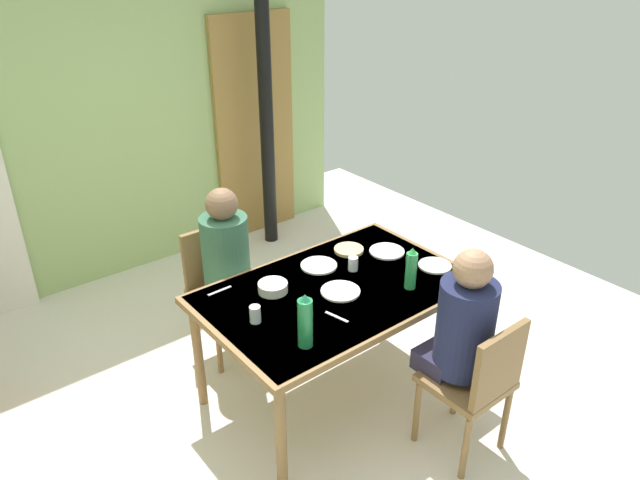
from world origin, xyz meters
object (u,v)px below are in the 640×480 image
(person_near_diner, at_px, (463,324))
(water_bottle_green_far, at_px, (411,269))
(water_bottle_green_near, at_px, (305,322))
(serving_bowl_center, at_px, (273,287))
(chair_far_diner, at_px, (219,284))
(chair_near_diner, at_px, (478,381))
(dining_table, at_px, (336,298))
(person_far_diner, at_px, (227,254))

(person_near_diner, height_order, water_bottle_green_far, person_near_diner)
(water_bottle_green_near, height_order, serving_bowl_center, water_bottle_green_near)
(chair_far_diner, bearing_deg, chair_near_diner, 108.37)
(chair_near_diner, relative_size, water_bottle_green_far, 3.37)
(chair_near_diner, bearing_deg, water_bottle_green_far, 82.56)
(chair_near_diner, height_order, water_bottle_green_near, water_bottle_green_near)
(dining_table, relative_size, water_bottle_green_far, 5.99)
(dining_table, distance_m, chair_far_diner, 0.92)
(chair_near_diner, bearing_deg, person_near_diner, 90.00)
(water_bottle_green_near, bearing_deg, chair_near_diner, -36.46)
(chair_far_diner, relative_size, person_far_diner, 1.13)
(chair_far_diner, xyz_separation_m, person_near_diner, (0.56, -1.55, 0.28))
(dining_table, distance_m, water_bottle_green_near, 0.60)
(water_bottle_green_near, relative_size, serving_bowl_center, 1.74)
(person_far_diner, relative_size, water_bottle_green_far, 2.98)
(chair_near_diner, bearing_deg, dining_table, 106.95)
(water_bottle_green_far, height_order, serving_bowl_center, water_bottle_green_far)
(person_near_diner, xyz_separation_m, water_bottle_green_far, (0.08, 0.45, 0.10))
(dining_table, relative_size, chair_near_diner, 1.78)
(person_near_diner, height_order, serving_bowl_center, person_near_diner)
(dining_table, height_order, water_bottle_green_far, water_bottle_green_far)
(water_bottle_green_near, height_order, water_bottle_green_far, water_bottle_green_near)
(chair_near_diner, height_order, person_near_diner, person_near_diner)
(dining_table, distance_m, serving_bowl_center, 0.38)
(water_bottle_green_near, bearing_deg, serving_bowl_center, 72.90)
(water_bottle_green_near, bearing_deg, chair_far_diner, 82.18)
(person_near_diner, relative_size, water_bottle_green_near, 2.60)
(person_near_diner, bearing_deg, chair_near_diner, -90.00)
(person_near_diner, bearing_deg, water_bottle_green_near, 151.21)
(dining_table, bearing_deg, person_near_diner, -70.03)
(person_near_diner, relative_size, person_far_diner, 1.00)
(dining_table, bearing_deg, chair_far_diner, 109.77)
(chair_far_diner, bearing_deg, serving_bowl_center, 89.82)
(water_bottle_green_far, bearing_deg, serving_bowl_center, 144.43)
(dining_table, relative_size, chair_far_diner, 1.78)
(person_far_diner, distance_m, water_bottle_green_near, 1.04)
(water_bottle_green_near, bearing_deg, person_near_diner, -28.79)
(dining_table, relative_size, serving_bowl_center, 9.10)
(dining_table, height_order, person_near_diner, person_near_diner)
(chair_far_diner, xyz_separation_m, water_bottle_green_far, (0.64, -1.11, 0.38))
(person_far_diner, bearing_deg, chair_near_diner, 109.86)
(water_bottle_green_near, distance_m, water_bottle_green_far, 0.80)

